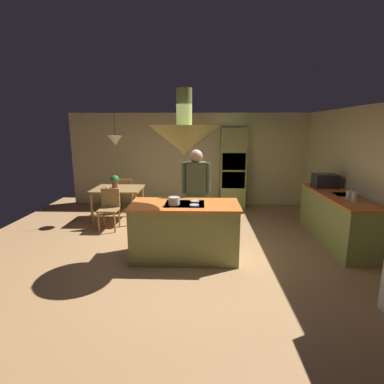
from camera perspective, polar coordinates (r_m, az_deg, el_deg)
The scene contains 18 objects.
ground at distance 5.34m, azimuth -1.24°, elevation -11.45°, with size 8.16×8.16×0.00m, color #AD7F51.
wall_back at distance 8.39m, azimuth 0.01°, elevation 6.24°, with size 6.80×0.10×2.55m, color beige.
wall_right at distance 6.13m, azimuth 30.94°, elevation 2.31°, with size 0.10×7.20×2.55m, color beige.
kitchen_island at distance 4.98m, azimuth -1.39°, elevation -7.41°, with size 1.79×0.87×0.95m.
counter_run_right at distance 6.28m, azimuth 26.03°, elevation -4.47°, with size 0.73×2.29×0.93m.
oven_tower at distance 8.04m, azimuth 7.80°, elevation 4.46°, with size 0.66×0.62×2.16m.
dining_table at distance 7.22m, azimuth -14.01°, elevation 0.01°, with size 1.12×0.94×0.76m.
person_at_island at distance 5.51m, azimuth 0.79°, elevation 0.43°, with size 0.53×0.24×1.76m.
range_hood at distance 4.70m, azimuth -1.49°, elevation 10.28°, with size 1.10×1.10×1.00m.
pendant_light_over_table at distance 7.08m, azimuth -14.52°, elevation 9.53°, with size 0.32×0.32×0.82m.
chair_facing_island at distance 6.61m, azimuth -15.56°, elevation -2.62°, with size 0.40×0.40×0.87m.
chair_by_back_wall at distance 7.91m, azimuth -12.60°, elevation -0.08°, with size 0.40×0.40×0.87m.
potted_plant_on_table at distance 7.23m, azimuth -14.59°, elevation 2.11°, with size 0.20×0.20×0.30m.
cup_on_table at distance 7.02m, azimuth -15.94°, elevation 0.73°, with size 0.07×0.07×0.09m, color white.
canister_flour at distance 5.67m, azimuth 28.76°, elevation -0.83°, with size 0.10×0.10×0.16m, color silver.
canister_sugar at distance 5.82m, azimuth 27.98°, elevation -0.51°, with size 0.11×0.11×0.14m, color silver.
microwave_on_counter at distance 6.76m, azimuth 24.19°, elevation 2.01°, with size 0.46×0.36×0.28m, color #232326.
cooking_pot_on_cooktop at distance 4.72m, azimuth -3.46°, elevation -1.69°, with size 0.18×0.18×0.12m, color #B2B2B7.
Camera 1 is at (0.28, -4.89, 2.14)m, focal length 27.78 mm.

